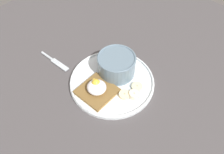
# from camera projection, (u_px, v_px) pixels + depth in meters

# --- Properties ---
(ground_plane) EXTENTS (1.20, 1.20, 0.02)m
(ground_plane) POSITION_uv_depth(u_px,v_px,m) (112.00, 85.00, 0.76)
(ground_plane) COLOR #484445
(ground_plane) RESTS_ON ground
(plate) EXTENTS (0.25, 0.25, 0.02)m
(plate) POSITION_uv_depth(u_px,v_px,m) (112.00, 82.00, 0.75)
(plate) COLOR white
(plate) RESTS_ON ground_plane
(oatmeal_bowl) EXTENTS (0.11, 0.11, 0.06)m
(oatmeal_bowl) POSITION_uv_depth(u_px,v_px,m) (116.00, 65.00, 0.74)
(oatmeal_bowl) COLOR slate
(oatmeal_bowl) RESTS_ON plate
(toast_slice) EXTENTS (0.10, 0.10, 0.01)m
(toast_slice) POSITION_uv_depth(u_px,v_px,m) (97.00, 91.00, 0.71)
(toast_slice) COLOR brown
(toast_slice) RESTS_ON plate
(poached_egg) EXTENTS (0.07, 0.06, 0.03)m
(poached_egg) POSITION_uv_depth(u_px,v_px,m) (97.00, 87.00, 0.70)
(poached_egg) COLOR white
(poached_egg) RESTS_ON toast_slice
(banana_slice_front) EXTENTS (0.05, 0.05, 0.01)m
(banana_slice_front) POSITION_uv_depth(u_px,v_px,m) (124.00, 95.00, 0.71)
(banana_slice_front) COLOR beige
(banana_slice_front) RESTS_ON plate
(banana_slice_left) EXTENTS (0.04, 0.04, 0.02)m
(banana_slice_left) POSITION_uv_depth(u_px,v_px,m) (135.00, 94.00, 0.71)
(banana_slice_left) COLOR #F8E8C3
(banana_slice_left) RESTS_ON plate
(banana_slice_back) EXTENTS (0.04, 0.04, 0.01)m
(banana_slice_back) POSITION_uv_depth(u_px,v_px,m) (137.00, 87.00, 0.72)
(banana_slice_back) COLOR beige
(banana_slice_back) RESTS_ON plate
(knife) EXTENTS (0.12, 0.02, 0.01)m
(knife) POSITION_uv_depth(u_px,v_px,m) (54.00, 61.00, 0.81)
(knife) COLOR silver
(knife) RESTS_ON ground_plane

